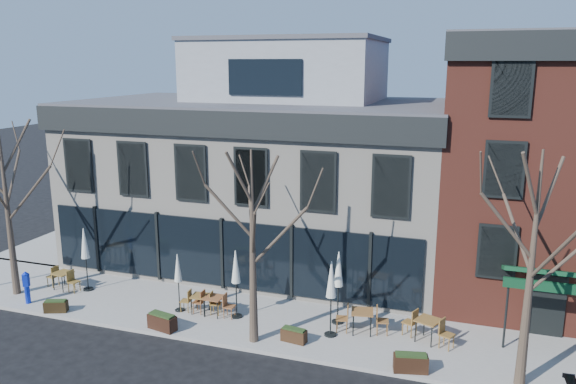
% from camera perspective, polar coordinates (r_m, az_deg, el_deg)
% --- Properties ---
extents(ground, '(120.00, 120.00, 0.00)m').
position_cam_1_polar(ground, '(25.59, -6.50, -10.18)').
color(ground, black).
rests_on(ground, ground).
extents(sidewalk_front, '(33.50, 4.70, 0.15)m').
position_cam_1_polar(sidewalk_front, '(22.61, -1.17, -13.15)').
color(sidewalk_front, gray).
rests_on(sidewalk_front, ground).
extents(sidewalk_side, '(4.50, 12.00, 0.15)m').
position_cam_1_polar(sidewalk_side, '(36.03, -18.84, -3.76)').
color(sidewalk_side, gray).
rests_on(sidewalk_side, ground).
extents(corner_building, '(18.39, 10.39, 11.10)m').
position_cam_1_polar(corner_building, '(28.67, -2.34, 2.31)').
color(corner_building, beige).
rests_on(corner_building, ground).
extents(red_brick_building, '(8.20, 11.78, 11.18)m').
position_cam_1_polar(red_brick_building, '(26.75, 24.44, 2.36)').
color(red_brick_building, maroon).
rests_on(red_brick_building, ground).
extents(tree_corner, '(3.93, 3.98, 7.92)m').
position_cam_1_polar(tree_corner, '(26.56, -26.66, -1.00)').
color(tree_corner, '#382B21').
rests_on(tree_corner, sidewalk_front).
extents(tree_mid, '(3.50, 3.55, 7.04)m').
position_cam_1_polar(tree_mid, '(19.76, -3.60, -5.45)').
color(tree_mid, '#382B21').
rests_on(tree_mid, sidewalk_front).
extents(tree_right, '(3.72, 3.77, 7.48)m').
position_cam_1_polar(tree_right, '(18.45, 23.50, -7.16)').
color(tree_right, '#382B21').
rests_on(tree_right, sidewalk_front).
extents(call_box, '(0.28, 0.28, 1.42)m').
position_cam_1_polar(call_box, '(26.21, -25.02, -8.68)').
color(call_box, '#0D25B4').
rests_on(call_box, sidewalk_front).
extents(cafe_set_0, '(1.88, 0.85, 0.96)m').
position_cam_1_polar(cafe_set_0, '(27.23, -21.88, -8.16)').
color(cafe_set_0, brown).
rests_on(cafe_set_0, sidewalk_front).
extents(cafe_set_2, '(1.76, 0.76, 0.91)m').
position_cam_1_polar(cafe_set_2, '(23.35, -8.87, -10.95)').
color(cafe_set_2, brown).
rests_on(cafe_set_2, sidewalk_front).
extents(cafe_set_3, '(1.81, 0.74, 0.96)m').
position_cam_1_polar(cafe_set_3, '(23.05, -7.54, -11.17)').
color(cafe_set_3, brown).
rests_on(cafe_set_3, sidewalk_front).
extents(cafe_set_4, '(2.06, 0.94, 1.06)m').
position_cam_1_polar(cafe_set_4, '(21.67, 7.54, -12.67)').
color(cafe_set_4, brown).
rests_on(cafe_set_4, sidewalk_front).
extents(cafe_set_5, '(2.02, 1.24, 1.05)m').
position_cam_1_polar(cafe_set_5, '(21.47, 14.02, -13.23)').
color(cafe_set_5, brown).
rests_on(cafe_set_5, sidewalk_front).
extents(umbrella_0, '(0.46, 0.46, 2.85)m').
position_cam_1_polar(umbrella_0, '(26.26, -19.94, -5.27)').
color(umbrella_0, black).
rests_on(umbrella_0, sidewalk_front).
extents(umbrella_1, '(0.39, 0.39, 2.43)m').
position_cam_1_polar(umbrella_1, '(23.20, -11.12, -7.88)').
color(umbrella_1, black).
rests_on(umbrella_1, sidewalk_front).
extents(umbrella_2, '(0.44, 0.44, 2.78)m').
position_cam_1_polar(umbrella_2, '(22.23, -5.33, -7.95)').
color(umbrella_2, black).
rests_on(umbrella_2, sidewalk_front).
extents(umbrella_3, '(0.47, 0.47, 2.91)m').
position_cam_1_polar(umbrella_3, '(20.72, 4.41, -9.26)').
color(umbrella_3, black).
rests_on(umbrella_3, sidewalk_front).
extents(umbrella_4, '(0.46, 0.46, 2.90)m').
position_cam_1_polar(umbrella_4, '(21.72, 5.15, -8.20)').
color(umbrella_4, black).
rests_on(umbrella_4, sidewalk_front).
extents(planter_0, '(0.97, 0.66, 0.50)m').
position_cam_1_polar(planter_0, '(25.08, -22.51, -10.65)').
color(planter_0, black).
rests_on(planter_0, sidewalk_front).
extents(planter_1, '(1.20, 0.68, 0.64)m').
position_cam_1_polar(planter_1, '(22.34, -12.66, -12.71)').
color(planter_1, black).
rests_on(planter_1, sidewalk_front).
extents(planter_2, '(0.97, 0.49, 0.52)m').
position_cam_1_polar(planter_2, '(20.99, 0.60, -14.31)').
color(planter_2, '#321E10').
rests_on(planter_2, sidewalk_front).
extents(planter_3, '(1.19, 0.68, 0.62)m').
position_cam_1_polar(planter_3, '(19.61, 12.36, -16.57)').
color(planter_3, black).
rests_on(planter_3, sidewalk_front).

